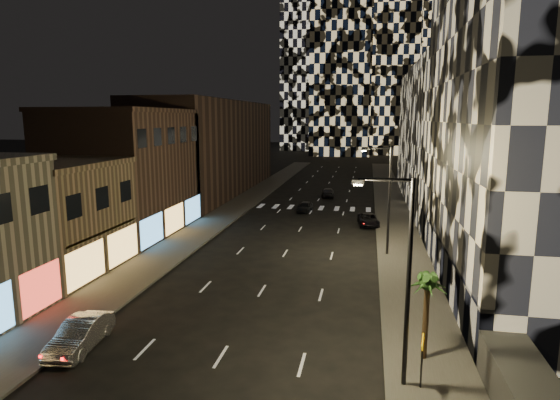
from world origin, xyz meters
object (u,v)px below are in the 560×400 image
at_px(streetlight_near, 403,268).
at_px(car_dark_oncoming, 328,192).
at_px(streetlight_far, 386,193).
at_px(car_dark_midlane, 305,207).
at_px(palm_tree, 427,288).
at_px(car_dark_rightlane, 368,220).
at_px(car_silver_parked, 80,334).
at_px(ped_sign, 422,351).

xyz_separation_m(streetlight_near, car_dark_oncoming, (-7.23, 48.87, -4.71)).
xyz_separation_m(streetlight_near, streetlight_far, (0.00, 20.00, 0.00)).
height_order(car_dark_midlane, car_dark_oncoming, car_dark_oncoming).
relative_size(streetlight_near, car_dark_midlane, 2.42).
bearing_deg(streetlight_near, palm_tree, 61.49).
bearing_deg(streetlight_far, palm_tree, -85.60).
relative_size(streetlight_far, car_dark_midlane, 2.42).
distance_m(car_dark_oncoming, car_dark_rightlane, 18.77).
distance_m(streetlight_far, car_dark_rightlane, 12.09).
bearing_deg(car_dark_midlane, car_dark_rightlane, -33.30).
relative_size(car_silver_parked, ped_sign, 1.83).
height_order(car_dark_oncoming, car_dark_rightlane, car_dark_oncoming).
height_order(car_silver_parked, ped_sign, ped_sign).
height_order(streetlight_near, car_dark_midlane, streetlight_near).
relative_size(car_dark_oncoming, ped_sign, 1.77).
height_order(streetlight_far, car_dark_rightlane, streetlight_far).
distance_m(car_dark_midlane, car_dark_oncoming, 11.80).
bearing_deg(car_dark_rightlane, ped_sign, -91.99).
xyz_separation_m(streetlight_far, car_silver_parked, (-15.55, -19.51, -4.60)).
bearing_deg(car_dark_midlane, streetlight_far, -56.87).
bearing_deg(streetlight_far, ped_sign, -87.36).
relative_size(car_dark_rightlane, ped_sign, 1.80).
xyz_separation_m(car_silver_parked, car_dark_midlane, (6.45, 36.72, -0.12)).
relative_size(car_dark_oncoming, palm_tree, 1.04).
distance_m(car_dark_midlane, palm_tree, 36.39).
distance_m(car_silver_parked, palm_tree, 17.27).
bearing_deg(car_silver_parked, car_dark_midlane, 74.89).
relative_size(streetlight_far, car_dark_rightlane, 2.01).
relative_size(car_dark_oncoming, car_dark_rightlane, 0.98).
relative_size(streetlight_near, ped_sign, 3.62).
height_order(streetlight_near, streetlight_far, same).
bearing_deg(palm_tree, car_dark_rightlane, 95.41).
distance_m(streetlight_near, car_dark_oncoming, 49.62).
relative_size(streetlight_near, streetlight_far, 1.00).
xyz_separation_m(streetlight_far, car_dark_oncoming, (-7.23, 28.87, -4.71)).
bearing_deg(palm_tree, streetlight_far, 94.40).
xyz_separation_m(car_dark_oncoming, ped_sign, (8.16, -49.04, 1.18)).
relative_size(car_dark_midlane, car_dark_oncoming, 0.84).
height_order(streetlight_far, car_dark_midlane, streetlight_far).
xyz_separation_m(car_dark_oncoming, palm_tree, (8.58, -46.38, 3.01)).
height_order(car_dark_oncoming, palm_tree, palm_tree).
distance_m(car_silver_parked, ped_sign, 16.53).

